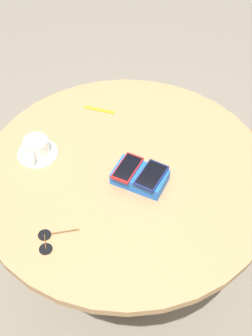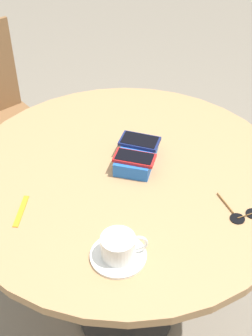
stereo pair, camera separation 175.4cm
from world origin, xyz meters
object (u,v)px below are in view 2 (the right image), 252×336
at_px(round_table, 126,197).
at_px(coffee_cup, 119,246).
at_px(phone_navy, 140,141).
at_px(lanyard_strap, 21,211).
at_px(phone_red, 134,158).
at_px(saucer, 118,256).
at_px(phone_box, 137,156).
at_px(sunglasses, 243,215).

xyz_separation_m(round_table, coffee_cup, (0.34, 0.05, 0.15)).
xyz_separation_m(phone_navy, lanyard_strap, (0.33, -0.29, -0.05)).
bearing_deg(round_table, phone_red, 122.74).
xyz_separation_m(saucer, coffee_cup, (-0.00, 0.00, 0.04)).
height_order(phone_box, lanyard_strap, phone_box).
relative_size(coffee_cup, sunglasses, 0.95).
xyz_separation_m(round_table, phone_box, (-0.06, 0.02, 0.13)).
xyz_separation_m(lanyard_strap, sunglasses, (-0.10, 0.63, 0.00)).
height_order(round_table, phone_red, phone_red).
height_order(round_table, coffee_cup, coffee_cup).
bearing_deg(sunglasses, lanyard_strap, -80.64).
distance_m(phone_navy, sunglasses, 0.41).
relative_size(phone_box, coffee_cup, 1.55).
bearing_deg(phone_box, phone_red, 1.33).
bearing_deg(lanyard_strap, coffee_cup, 70.64).
bearing_deg(saucer, sunglasses, 123.70).
relative_size(saucer, coffee_cup, 1.24).
relative_size(phone_box, phone_red, 1.41).
bearing_deg(round_table, coffee_cup, 7.73).
bearing_deg(lanyard_strap, phone_box, 134.80).
relative_size(phone_navy, lanyard_strap, 1.07).
relative_size(round_table, phone_navy, 7.84).
bearing_deg(phone_navy, coffee_cup, 2.58).
height_order(saucer, coffee_cup, coffee_cup).
relative_size(saucer, sunglasses, 1.17).
xyz_separation_m(phone_box, saucer, (0.40, 0.02, -0.02)).
height_order(round_table, phone_navy, phone_navy).
relative_size(round_table, lanyard_strap, 8.39).
bearing_deg(saucer, phone_red, -176.92).
height_order(round_table, sunglasses, sunglasses).
relative_size(phone_navy, sunglasses, 1.06).
relative_size(round_table, sunglasses, 8.31).
height_order(phone_box, sunglasses, phone_box).
height_order(phone_navy, lanyard_strap, phone_navy).
distance_m(round_table, phone_navy, 0.19).
bearing_deg(phone_red, phone_box, -178.67).
distance_m(round_table, phone_box, 0.15).
distance_m(round_table, phone_red, 0.16).
relative_size(phone_navy, saucer, 0.90).
bearing_deg(phone_box, sunglasses, 61.78).
bearing_deg(coffee_cup, saucer, -70.15).
xyz_separation_m(phone_navy, phone_red, (0.09, -0.00, -0.00)).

